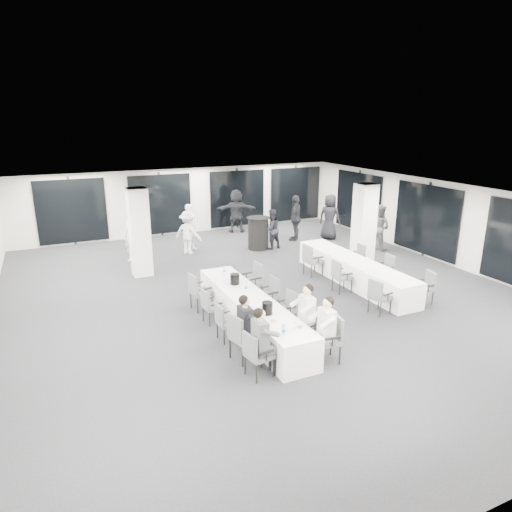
# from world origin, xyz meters

# --- Properties ---
(room) EXTENTS (14.04, 16.04, 2.84)m
(room) POSITION_xyz_m (0.89, 1.11, 1.39)
(room) COLOR #25262B
(room) RESTS_ON ground
(column_left) EXTENTS (0.60, 0.60, 2.80)m
(column_left) POSITION_xyz_m (-2.80, 3.20, 1.40)
(column_left) COLOR white
(column_left) RESTS_ON floor
(column_right) EXTENTS (0.60, 0.60, 2.80)m
(column_right) POSITION_xyz_m (4.20, 1.00, 1.40)
(column_right) COLOR white
(column_right) RESTS_ON floor
(banquet_table_main) EXTENTS (0.90, 5.00, 0.75)m
(banquet_table_main) POSITION_xyz_m (-1.18, -1.79, 0.38)
(banquet_table_main) COLOR white
(banquet_table_main) RESTS_ON floor
(banquet_table_side) EXTENTS (0.90, 5.00, 0.75)m
(banquet_table_side) POSITION_xyz_m (2.91, -0.30, 0.38)
(banquet_table_side) COLOR white
(banquet_table_side) RESTS_ON floor
(cocktail_table) EXTENTS (0.89, 0.89, 1.24)m
(cocktail_table) POSITION_xyz_m (1.86, 4.34, 0.63)
(cocktail_table) COLOR black
(cocktail_table) RESTS_ON floor
(chair_main_left_near) EXTENTS (0.55, 0.59, 0.94)m
(chair_main_left_near) POSITION_xyz_m (-2.02, -3.85, 0.54)
(chair_main_left_near) COLOR #54565B
(chair_main_left_near) RESTS_ON floor
(chair_main_left_second) EXTENTS (0.63, 0.66, 1.04)m
(chair_main_left_second) POSITION_xyz_m (-2.02, -3.15, 0.59)
(chair_main_left_second) COLOR #54565B
(chair_main_left_second) RESTS_ON floor
(chair_main_left_mid) EXTENTS (0.47, 0.52, 0.87)m
(chair_main_left_mid) POSITION_xyz_m (-2.01, -2.18, 0.50)
(chair_main_left_mid) COLOR #54565B
(chair_main_left_mid) RESTS_ON floor
(chair_main_left_fourth) EXTENTS (0.48, 0.52, 0.86)m
(chair_main_left_fourth) POSITION_xyz_m (-2.01, -1.16, 0.49)
(chair_main_left_fourth) COLOR #54565B
(chair_main_left_fourth) RESTS_ON floor
(chair_main_left_far) EXTENTS (0.56, 0.61, 0.99)m
(chair_main_left_far) POSITION_xyz_m (-2.02, -0.25, 0.57)
(chair_main_left_far) COLOR #54565B
(chair_main_left_far) RESTS_ON floor
(chair_main_right_near) EXTENTS (0.57, 0.61, 0.99)m
(chair_main_right_near) POSITION_xyz_m (-0.35, -3.93, 0.57)
(chair_main_right_near) COLOR #54565B
(chair_main_right_near) RESTS_ON floor
(chair_main_right_second) EXTENTS (0.51, 0.54, 0.86)m
(chair_main_right_second) POSITION_xyz_m (-0.36, -3.12, 0.49)
(chair_main_right_second) COLOR #54565B
(chair_main_right_second) RESTS_ON floor
(chair_main_right_mid) EXTENTS (0.50, 0.53, 0.87)m
(chair_main_right_mid) POSITION_xyz_m (-0.36, -2.07, 0.49)
(chair_main_right_mid) COLOR #54565B
(chair_main_right_mid) RESTS_ON floor
(chair_main_right_fourth) EXTENTS (0.50, 0.55, 0.92)m
(chair_main_right_fourth) POSITION_xyz_m (-0.35, -1.14, 0.52)
(chair_main_right_fourth) COLOR #54565B
(chair_main_right_fourth) RESTS_ON floor
(chair_main_right_far) EXTENTS (0.55, 0.60, 1.00)m
(chair_main_right_far) POSITION_xyz_m (-0.35, -0.10, 0.57)
(chair_main_right_far) COLOR #54565B
(chair_main_right_far) RESTS_ON floor
(chair_side_left_near) EXTENTS (0.54, 0.58, 0.93)m
(chair_side_left_near) POSITION_xyz_m (2.08, -2.45, 0.53)
(chair_side_left_near) COLOR #54565B
(chair_side_left_near) RESTS_ON floor
(chair_side_left_mid) EXTENTS (0.50, 0.55, 0.94)m
(chair_side_left_mid) POSITION_xyz_m (2.08, -0.76, 0.54)
(chair_side_left_mid) COLOR #54565B
(chair_side_left_mid) RESTS_ON floor
(chair_side_left_far) EXTENTS (0.54, 0.60, 1.02)m
(chair_side_left_far) POSITION_xyz_m (2.08, 0.82, 0.58)
(chair_side_left_far) COLOR #54565B
(chair_side_left_far) RESTS_ON floor
(chair_side_right_near) EXTENTS (0.53, 0.56, 0.89)m
(chair_side_right_near) POSITION_xyz_m (3.74, -2.40, 0.51)
(chair_side_right_near) COLOR #54565B
(chair_side_right_near) RESTS_ON floor
(chair_side_right_mid) EXTENTS (0.48, 0.53, 0.91)m
(chair_side_right_mid) POSITION_xyz_m (3.74, -0.76, 0.52)
(chair_side_right_mid) COLOR #54565B
(chair_side_right_mid) RESTS_ON floor
(chair_side_right_far) EXTENTS (0.46, 0.51, 0.88)m
(chair_side_right_far) POSITION_xyz_m (3.74, 0.62, 0.50)
(chair_side_right_far) COLOR #54565B
(chair_side_right_far) RESTS_ON floor
(seated_guest_a) EXTENTS (0.50, 0.38, 1.44)m
(seated_guest_a) POSITION_xyz_m (-1.85, -3.84, 0.81)
(seated_guest_a) COLOR #4E5155
(seated_guest_a) RESTS_ON floor
(seated_guest_b) EXTENTS (0.50, 0.38, 1.44)m
(seated_guest_b) POSITION_xyz_m (-1.85, -3.13, 0.81)
(seated_guest_b) COLOR black
(seated_guest_b) RESTS_ON floor
(seated_guest_c) EXTENTS (0.50, 0.38, 1.44)m
(seated_guest_c) POSITION_xyz_m (-0.52, -3.92, 0.81)
(seated_guest_c) COLOR silver
(seated_guest_c) RESTS_ON floor
(seated_guest_d) EXTENTS (0.50, 0.38, 1.44)m
(seated_guest_d) POSITION_xyz_m (-0.52, -3.14, 0.81)
(seated_guest_d) COLOR silver
(seated_guest_d) RESTS_ON floor
(standing_guest_a) EXTENTS (0.94, 0.92, 2.01)m
(standing_guest_a) POSITION_xyz_m (-0.51, 5.24, 1.00)
(standing_guest_a) COLOR silver
(standing_guest_a) RESTS_ON floor
(standing_guest_b) EXTENTS (0.92, 0.64, 1.75)m
(standing_guest_b) POSITION_xyz_m (2.34, 4.17, 0.88)
(standing_guest_b) COLOR black
(standing_guest_b) RESTS_ON floor
(standing_guest_c) EXTENTS (1.25, 1.26, 1.81)m
(standing_guest_c) POSITION_xyz_m (-0.76, 4.86, 0.91)
(standing_guest_c) COLOR silver
(standing_guest_c) RESTS_ON floor
(standing_guest_d) EXTENTS (1.35, 1.39, 2.11)m
(standing_guest_d) POSITION_xyz_m (3.80, 4.91, 1.06)
(standing_guest_d) COLOR black
(standing_guest_d) RESTS_ON floor
(standing_guest_e) EXTENTS (1.09, 1.19, 2.12)m
(standing_guest_e) POSITION_xyz_m (5.19, 4.50, 1.06)
(standing_guest_e) COLOR black
(standing_guest_e) RESTS_ON floor
(standing_guest_f) EXTENTS (2.11, 1.38, 2.15)m
(standing_guest_f) POSITION_xyz_m (2.14, 7.20, 1.08)
(standing_guest_f) COLOR black
(standing_guest_f) RESTS_ON floor
(standing_guest_g) EXTENTS (0.96, 0.95, 2.05)m
(standing_guest_g) POSITION_xyz_m (-2.79, 4.72, 1.02)
(standing_guest_g) COLOR silver
(standing_guest_g) RESTS_ON floor
(standing_guest_h) EXTENTS (0.80, 1.06, 1.96)m
(standing_guest_h) POSITION_xyz_m (6.03, 2.39, 0.98)
(standing_guest_h) COLOR #4E5155
(standing_guest_h) RESTS_ON floor
(ice_bucket_near) EXTENTS (0.24, 0.24, 0.27)m
(ice_bucket_near) POSITION_xyz_m (-1.24, -2.77, 0.89)
(ice_bucket_near) COLOR black
(ice_bucket_near) RESTS_ON banquet_table_main
(ice_bucket_far) EXTENTS (0.24, 0.24, 0.28)m
(ice_bucket_far) POSITION_xyz_m (-1.18, -0.74, 0.89)
(ice_bucket_far) COLOR black
(ice_bucket_far) RESTS_ON banquet_table_main
(water_bottle_a) EXTENTS (0.07, 0.07, 0.22)m
(water_bottle_a) POSITION_xyz_m (-1.37, -3.80, 0.86)
(water_bottle_a) COLOR silver
(water_bottle_a) RESTS_ON banquet_table_main
(water_bottle_b) EXTENTS (0.07, 0.07, 0.23)m
(water_bottle_b) POSITION_xyz_m (-1.10, -1.31, 0.87)
(water_bottle_b) COLOR silver
(water_bottle_b) RESTS_ON banquet_table_main
(water_bottle_c) EXTENTS (0.07, 0.07, 0.22)m
(water_bottle_c) POSITION_xyz_m (-1.14, 0.11, 0.86)
(water_bottle_c) COLOR silver
(water_bottle_c) RESTS_ON banquet_table_main
(plate_a) EXTENTS (0.19, 0.19, 0.03)m
(plate_a) POSITION_xyz_m (-1.30, -3.17, 0.76)
(plate_a) COLOR white
(plate_a) RESTS_ON banquet_table_main
(plate_b) EXTENTS (0.22, 0.22, 0.03)m
(plate_b) POSITION_xyz_m (-0.93, -3.66, 0.76)
(plate_b) COLOR white
(plate_b) RESTS_ON banquet_table_main
(plate_c) EXTENTS (0.19, 0.19, 0.03)m
(plate_c) POSITION_xyz_m (-1.14, -2.42, 0.76)
(plate_c) COLOR white
(plate_c) RESTS_ON banquet_table_main
(wine_glass) EXTENTS (0.07, 0.07, 0.19)m
(wine_glass) POSITION_xyz_m (-1.06, -3.69, 0.89)
(wine_glass) COLOR silver
(wine_glass) RESTS_ON banquet_table_main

